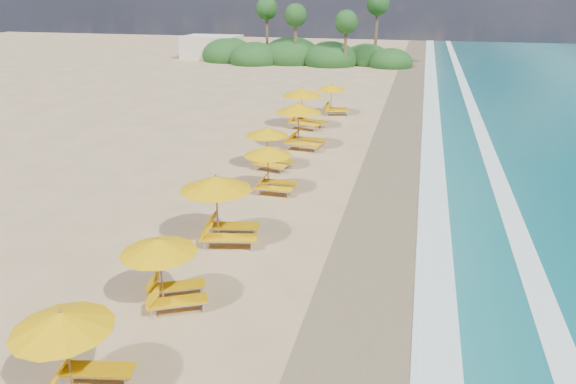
# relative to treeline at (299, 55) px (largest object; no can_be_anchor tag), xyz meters

# --- Properties ---
(ground) EXTENTS (160.00, 160.00, 0.00)m
(ground) POSITION_rel_treeline_xyz_m (9.94, -45.51, -1.00)
(ground) COLOR tan
(ground) RESTS_ON ground
(wet_sand) EXTENTS (4.00, 160.00, 0.01)m
(wet_sand) POSITION_rel_treeline_xyz_m (13.94, -45.51, -0.99)
(wet_sand) COLOR #7C684A
(wet_sand) RESTS_ON ground
(surf_foam) EXTENTS (4.00, 160.00, 0.01)m
(surf_foam) POSITION_rel_treeline_xyz_m (16.64, -45.51, -0.97)
(surf_foam) COLOR white
(surf_foam) RESTS_ON ground
(station_2) EXTENTS (2.67, 2.56, 2.21)m
(station_2) POSITION_rel_treeline_xyz_m (7.76, -55.82, 0.24)
(station_2) COLOR olive
(station_2) RESTS_ON ground
(station_3) EXTENTS (2.86, 2.86, 2.16)m
(station_3) POSITION_rel_treeline_xyz_m (8.07, -52.02, 0.22)
(station_3) COLOR olive
(station_3) RESTS_ON ground
(station_4) EXTENTS (3.10, 2.98, 2.55)m
(station_4) POSITION_rel_treeline_xyz_m (8.16, -47.83, 0.43)
(station_4) COLOR olive
(station_4) RESTS_ON ground
(station_5) EXTENTS (2.32, 2.14, 2.15)m
(station_5) POSITION_rel_treeline_xyz_m (8.49, -42.63, 0.21)
(station_5) COLOR olive
(station_5) RESTS_ON ground
(station_6) EXTENTS (2.64, 2.54, 2.15)m
(station_6) POSITION_rel_treeline_xyz_m (7.53, -39.47, 0.21)
(station_6) COLOR olive
(station_6) RESTS_ON ground
(station_7) EXTENTS (3.06, 2.89, 2.62)m
(station_7) POSITION_rel_treeline_xyz_m (8.25, -35.50, 0.47)
(station_7) COLOR olive
(station_7) RESTS_ON ground
(station_8) EXTENTS (3.33, 3.24, 2.64)m
(station_8) POSITION_rel_treeline_xyz_m (7.43, -30.90, 0.49)
(station_8) COLOR olive
(station_8) RESTS_ON ground
(station_9) EXTENTS (2.81, 2.75, 2.22)m
(station_9) POSITION_rel_treeline_xyz_m (8.58, -26.51, 0.25)
(station_9) COLOR olive
(station_9) RESTS_ON ground
(treeline) EXTENTS (25.80, 8.80, 9.74)m
(treeline) POSITION_rel_treeline_xyz_m (0.00, 0.00, 0.00)
(treeline) COLOR #163D14
(treeline) RESTS_ON ground
(beach_building) EXTENTS (7.00, 5.00, 2.80)m
(beach_building) POSITION_rel_treeline_xyz_m (-12.06, 2.49, 0.40)
(beach_building) COLOR beige
(beach_building) RESTS_ON ground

